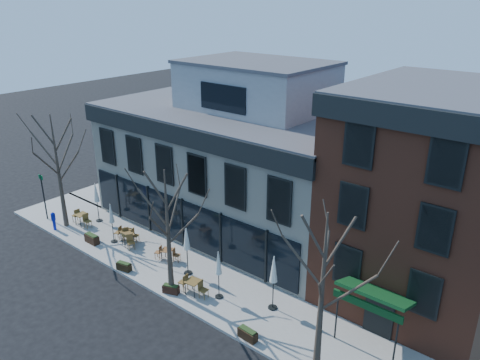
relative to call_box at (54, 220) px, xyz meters
The scene contains 24 objects.
ground 9.48m from the call_box, 25.39° to the left, with size 120.00×120.00×0.00m, color black.
sidewalk_front 11.96m from the call_box, ahead, with size 33.50×4.70×0.15m, color gray.
sidewalk_side 10.44m from the call_box, 105.14° to the left, with size 4.50×12.00×0.15m, color gray.
corner_building 13.12m from the call_box, 46.66° to the left, with size 18.39×10.39×11.10m.
red_brick_building 23.83m from the call_box, 22.75° to the left, with size 8.20×11.78×11.18m.
tree_corner 3.50m from the call_box, 87.08° to the left, with size 3.93×3.98×7.92m.
tree_mid 11.91m from the call_box, ahead, with size 3.50×3.55×7.04m.
tree_right 20.79m from the call_box, ahead, with size 3.72×3.77×7.48m.
sign_pole 2.38m from the call_box, 164.42° to the left, with size 0.50×0.10×3.40m.
call_box is the anchor object (origin of this frame).
cafe_set_0 1.81m from the call_box, 63.44° to the left, with size 1.91×0.77×1.01m.
cafe_set_1 5.49m from the call_box, 23.79° to the left, with size 1.77×1.02×0.91m.
cafe_set_2 5.87m from the call_box, 18.84° to the left, with size 1.90×1.13×0.98m.
cafe_set_3 9.19m from the call_box, 14.11° to the left, with size 1.66×1.01×0.86m.
cafe_set_4 12.59m from the call_box, ahead, with size 1.89×0.83×0.98m.
umbrella_0 3.25m from the call_box, 66.15° to the left, with size 0.46×0.46×2.87m.
umbrella_1 4.93m from the call_box, 18.62° to the left, with size 0.43×0.43×2.68m.
umbrella_2 11.19m from the call_box, 10.27° to the left, with size 0.49×0.49×3.06m.
umbrella_3 13.96m from the call_box, ahead, with size 0.44×0.44×2.76m.
umbrella_4 16.82m from the call_box, ahead, with size 0.49×0.49×3.06m.
planter_0 3.62m from the call_box, ahead, with size 1.09×0.44×0.61m.
planter_1 7.81m from the call_box, ahead, with size 0.96×0.56×0.50m.
planter_2 11.59m from the call_box, ahead, with size 0.96×0.65×0.50m.
planter_3 17.04m from the call_box, ahead, with size 0.99×0.44×0.54m.
Camera 1 is at (19.43, -17.97, 15.05)m, focal length 35.00 mm.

